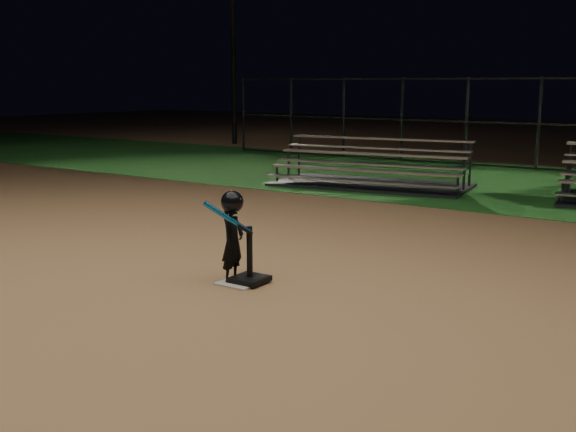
{
  "coord_description": "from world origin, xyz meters",
  "views": [
    {
      "loc": [
        4.83,
        -6.13,
        2.31
      ],
      "look_at": [
        0.0,
        1.0,
        0.65
      ],
      "focal_mm": 42.94,
      "sensor_mm": 36.0,
      "label": 1
    }
  ],
  "objects_px": {
    "batting_tee": "(250,272)",
    "bleacher_left": "(371,177)",
    "light_pole_left": "(232,13)",
    "child_batter": "(233,234)",
    "home_plate": "(240,283)"
  },
  "relations": [
    {
      "from": "bleacher_left",
      "to": "child_batter",
      "type": "bearing_deg",
      "value": -82.14
    },
    {
      "from": "bleacher_left",
      "to": "batting_tee",
      "type": "bearing_deg",
      "value": -80.7
    },
    {
      "from": "batting_tee",
      "to": "light_pole_left",
      "type": "relative_size",
      "value": 0.08
    },
    {
      "from": "home_plate",
      "to": "light_pole_left",
      "type": "height_order",
      "value": "light_pole_left"
    },
    {
      "from": "home_plate",
      "to": "bleacher_left",
      "type": "height_order",
      "value": "bleacher_left"
    },
    {
      "from": "batting_tee",
      "to": "home_plate",
      "type": "bearing_deg",
      "value": -143.34
    },
    {
      "from": "batting_tee",
      "to": "child_batter",
      "type": "xyz_separation_m",
      "value": [
        -0.19,
        -0.07,
        0.45
      ]
    },
    {
      "from": "batting_tee",
      "to": "bleacher_left",
      "type": "height_order",
      "value": "bleacher_left"
    },
    {
      "from": "home_plate",
      "to": "light_pole_left",
      "type": "distance_m",
      "value": 19.79
    },
    {
      "from": "light_pole_left",
      "to": "home_plate",
      "type": "bearing_deg",
      "value": -51.23
    },
    {
      "from": "batting_tee",
      "to": "bleacher_left",
      "type": "relative_size",
      "value": 0.14
    },
    {
      "from": "child_batter",
      "to": "home_plate",
      "type": "bearing_deg",
      "value": -96.67
    },
    {
      "from": "home_plate",
      "to": "light_pole_left",
      "type": "xyz_separation_m",
      "value": [
        -12.0,
        14.94,
        4.93
      ]
    },
    {
      "from": "child_batter",
      "to": "batting_tee",
      "type": "bearing_deg",
      "value": -78.58
    },
    {
      "from": "home_plate",
      "to": "bleacher_left",
      "type": "xyz_separation_m",
      "value": [
        -2.34,
        7.81,
        0.21
      ]
    }
  ]
}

